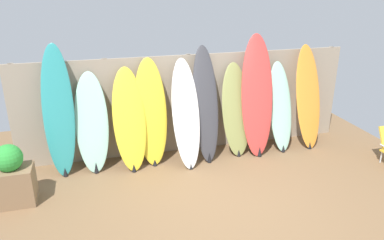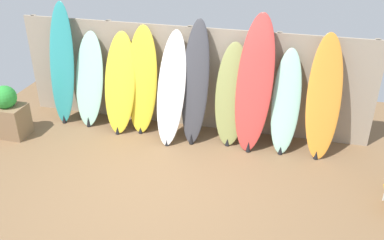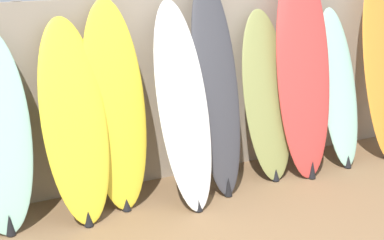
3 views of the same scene
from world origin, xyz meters
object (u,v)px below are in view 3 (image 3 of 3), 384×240
object	(u,v)px
surfboard_white_4	(183,106)
surfboard_orange_9	(382,71)
surfboard_yellow_2	(75,122)
surfboard_olive_6	(267,97)
surfboard_red_7	(303,69)
surfboard_seafoam_8	(339,89)
surfboard_yellow_3	(115,107)
surfboard_charcoal_5	(216,88)

from	to	relation	value
surfboard_white_4	surfboard_orange_9	xyz separation A→B (m)	(2.40, 0.10, 0.06)
surfboard_yellow_2	surfboard_olive_6	bearing A→B (deg)	1.20
surfboard_red_7	surfboard_seafoam_8	world-z (taller)	surfboard_red_7
surfboard_red_7	surfboard_orange_9	xyz separation A→B (m)	(1.06, 0.03, -0.12)
surfboard_yellow_2	surfboard_red_7	size ratio (longest dim) A/B	0.79
surfboard_yellow_3	surfboard_white_4	world-z (taller)	surfboard_yellow_3
surfboard_yellow_3	surfboard_olive_6	distance (m)	1.54
surfboard_yellow_3	surfboard_olive_6	bearing A→B (deg)	-0.99
surfboard_olive_6	surfboard_orange_9	bearing A→B (deg)	-1.73
surfboard_seafoam_8	surfboard_charcoal_5	bearing A→B (deg)	-179.03
surfboard_olive_6	surfboard_white_4	bearing A→B (deg)	-171.71
surfboard_olive_6	surfboard_orange_9	xyz separation A→B (m)	(1.42, -0.04, 0.13)
surfboard_charcoal_5	surfboard_orange_9	xyz separation A→B (m)	(2.02, 0.01, -0.04)
surfboard_yellow_2	surfboard_white_4	bearing A→B (deg)	-6.13
surfboard_orange_9	surfboard_seafoam_8	bearing A→B (deg)	178.04
surfboard_seafoam_8	surfboard_yellow_2	bearing A→B (deg)	-179.67
surfboard_white_4	surfboard_red_7	bearing A→B (deg)	3.00
surfboard_white_4	surfboard_yellow_2	bearing A→B (deg)	173.87
surfboard_red_7	surfboard_yellow_3	bearing A→B (deg)	177.05
surfboard_yellow_2	surfboard_olive_6	xyz separation A→B (m)	(1.92, 0.04, -0.02)
surfboard_yellow_2	surfboard_yellow_3	size ratio (longest dim) A/B	0.93
surfboard_red_7	surfboard_orange_9	bearing A→B (deg)	1.54
surfboard_charcoal_5	surfboard_orange_9	distance (m)	2.02
surfboard_yellow_3	surfboard_white_4	xyz separation A→B (m)	(0.57, -0.17, -0.02)
surfboard_white_4	surfboard_seafoam_8	size ratio (longest dim) A/B	1.10
surfboard_charcoal_5	surfboard_olive_6	world-z (taller)	surfboard_charcoal_5
surfboard_red_7	surfboard_yellow_2	bearing A→B (deg)	179.21
surfboard_yellow_2	surfboard_charcoal_5	world-z (taller)	surfboard_charcoal_5
surfboard_white_4	surfboard_charcoal_5	xyz separation A→B (m)	(0.38, 0.09, 0.10)
surfboard_olive_6	surfboard_orange_9	world-z (taller)	surfboard_orange_9
surfboard_white_4	surfboard_red_7	world-z (taller)	surfboard_red_7
surfboard_yellow_2	surfboard_yellow_3	bearing A→B (deg)	10.06
surfboard_seafoam_8	surfboard_olive_6	bearing A→B (deg)	178.41
surfboard_olive_6	surfboard_red_7	distance (m)	0.45
surfboard_yellow_2	surfboard_yellow_3	xyz separation A→B (m)	(0.38, 0.07, 0.06)
surfboard_yellow_2	surfboard_orange_9	xyz separation A→B (m)	(3.34, -0.00, 0.11)
surfboard_white_4	surfboard_charcoal_5	bearing A→B (deg)	13.73
surfboard_yellow_3	surfboard_white_4	bearing A→B (deg)	-16.48
surfboard_white_4	surfboard_charcoal_5	distance (m)	0.40
surfboard_charcoal_5	surfboard_seafoam_8	world-z (taller)	surfboard_charcoal_5
surfboard_yellow_2	surfboard_white_4	world-z (taller)	surfboard_white_4
surfboard_charcoal_5	surfboard_red_7	bearing A→B (deg)	-1.38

